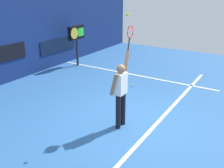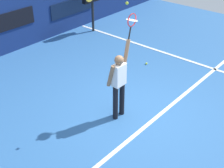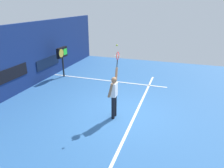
% 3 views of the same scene
% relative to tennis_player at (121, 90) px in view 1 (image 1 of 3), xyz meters
% --- Properties ---
extents(ground_plane, '(18.00, 18.00, 0.00)m').
position_rel_tennis_player_xyz_m(ground_plane, '(0.41, -0.26, -1.01)').
color(ground_plane, '#2D609E').
extents(sponsor_banner_center, '(2.20, 0.03, 0.60)m').
position_rel_tennis_player_xyz_m(sponsor_banner_center, '(0.41, 5.27, 0.12)').
color(sponsor_banner_center, black).
extents(sponsor_banner_starboard, '(2.20, 0.03, 0.60)m').
position_rel_tennis_player_xyz_m(sponsor_banner_starboard, '(3.41, 5.27, -0.07)').
color(sponsor_banner_starboard, '#0C1933').
extents(court_baseline, '(10.00, 0.10, 0.01)m').
position_rel_tennis_player_xyz_m(court_baseline, '(0.41, -0.78, -1.00)').
color(court_baseline, white).
rests_on(court_baseline, ground_plane).
extents(court_sideline, '(0.10, 7.00, 0.01)m').
position_rel_tennis_player_xyz_m(court_sideline, '(3.92, 1.74, -1.00)').
color(court_sideline, white).
rests_on(court_sideline, ground_plane).
extents(tennis_player, '(0.62, 0.31, 1.98)m').
position_rel_tennis_player_xyz_m(tennis_player, '(0.00, 0.00, 0.00)').
color(tennis_player, black).
rests_on(tennis_player, ground_plane).
extents(tennis_racket, '(0.38, 0.27, 0.63)m').
position_rel_tennis_player_xyz_m(tennis_racket, '(0.42, -0.00, 1.36)').
color(tennis_racket, black).
extents(tennis_ball, '(0.07, 0.07, 0.07)m').
position_rel_tennis_player_xyz_m(tennis_ball, '(0.18, -0.04, 1.84)').
color(tennis_ball, '#CCE033').
extents(scoreboard_clock, '(0.96, 0.20, 1.82)m').
position_rel_tennis_player_xyz_m(scoreboard_clock, '(3.81, 4.51, 0.42)').
color(scoreboard_clock, black).
rests_on(scoreboard_clock, ground_plane).
extents(spare_ball, '(0.07, 0.07, 0.07)m').
position_rel_tennis_player_xyz_m(spare_ball, '(2.77, 1.09, -0.98)').
color(spare_ball, '#CCE033').
rests_on(spare_ball, ground_plane).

